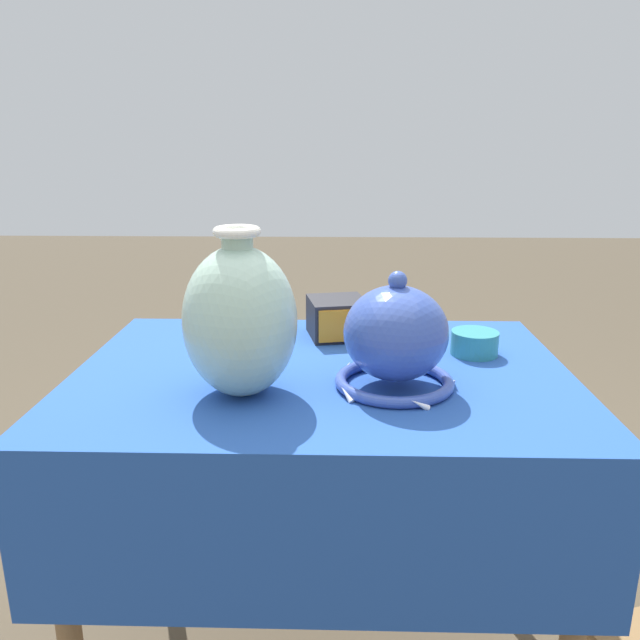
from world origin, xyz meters
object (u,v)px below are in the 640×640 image
at_px(vase_tall_bulbous, 240,320).
at_px(mosaic_tile_box, 337,318).
at_px(pot_squat_terracotta, 396,335).
at_px(vase_dome_bell, 396,340).
at_px(pot_squat_teal, 475,343).

bearing_deg(vase_tall_bulbous, mosaic_tile_box, 63.97).
xyz_separation_m(vase_tall_bulbous, mosaic_tile_box, (0.18, 0.36, -0.10)).
distance_m(vase_tall_bulbous, pot_squat_terracotta, 0.42).
xyz_separation_m(vase_dome_bell, pot_squat_terracotta, (0.02, 0.22, -0.06)).
height_order(vase_dome_bell, pot_squat_teal, vase_dome_bell).
bearing_deg(vase_tall_bulbous, vase_dome_bell, 8.19).
bearing_deg(pot_squat_teal, mosaic_tile_box, 157.30).
relative_size(vase_dome_bell, mosaic_tile_box, 1.47).
distance_m(vase_tall_bulbous, mosaic_tile_box, 0.41).
bearing_deg(vase_dome_bell, mosaic_tile_box, 108.87).
xyz_separation_m(pot_squat_terracotta, pot_squat_teal, (0.17, -0.03, -0.01)).
distance_m(vase_dome_bell, pot_squat_terracotta, 0.23).
bearing_deg(pot_squat_terracotta, vase_tall_bulbous, -139.53).
height_order(vase_tall_bulbous, pot_squat_teal, vase_tall_bulbous).
bearing_deg(vase_tall_bulbous, pot_squat_teal, 26.11).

